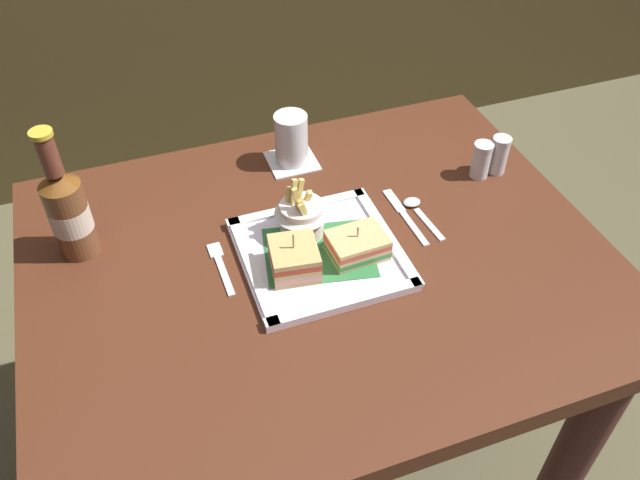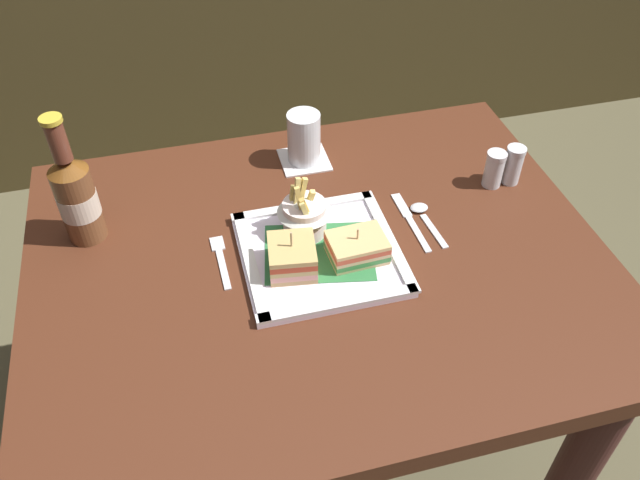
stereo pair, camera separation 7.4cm
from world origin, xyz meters
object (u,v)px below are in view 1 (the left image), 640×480
at_px(square_plate, 321,253).
at_px(sandwich_half_right, 357,245).
at_px(fries_cup, 302,213).
at_px(water_glass, 291,142).
at_px(spoon, 416,208).
at_px(sandwich_half_left, 294,259).
at_px(beer_bottle, 68,210).
at_px(salt_shaker, 481,162).
at_px(dining_table, 319,309).
at_px(fork, 221,265).
at_px(knife, 404,214).
at_px(pepper_shaker, 498,157).

distance_m(square_plate, sandwich_half_right, 0.07).
height_order(square_plate, fries_cup, fries_cup).
bearing_deg(sandwich_half_right, water_glass, 93.71).
bearing_deg(spoon, sandwich_half_left, -163.08).
height_order(beer_bottle, salt_shaker, beer_bottle).
relative_size(sandwich_half_left, fries_cup, 0.83).
height_order(dining_table, sandwich_half_right, sandwich_half_right).
relative_size(square_plate, sandwich_half_left, 2.86).
xyz_separation_m(beer_bottle, fork, (0.23, -0.13, -0.09)).
height_order(fries_cup, beer_bottle, beer_bottle).
distance_m(fork, salt_shaker, 0.57).
bearing_deg(spoon, beer_bottle, 170.44).
relative_size(water_glass, salt_shaker, 1.41).
bearing_deg(fries_cup, sandwich_half_right, -48.92).
height_order(dining_table, salt_shaker, salt_shaker).
relative_size(fork, spoon, 1.06).
relative_size(sandwich_half_right, water_glass, 0.94).
height_order(dining_table, knife, knife).
xyz_separation_m(sandwich_half_right, water_glass, (-0.02, 0.31, 0.02)).
relative_size(fries_cup, fork, 0.85).
relative_size(dining_table, salt_shaker, 13.39).
bearing_deg(salt_shaker, knife, -162.91).
distance_m(square_plate, fork, 0.18).
height_order(sandwich_half_right, fork, sandwich_half_right).
height_order(fries_cup, water_glass, fries_cup).
relative_size(dining_table, pepper_shaker, 12.57).
bearing_deg(pepper_shaker, salt_shaker, 180.00).
bearing_deg(sandwich_half_left, salt_shaker, 17.46).
relative_size(dining_table, sandwich_half_left, 10.74).
relative_size(sandwich_half_left, beer_bottle, 0.38).
distance_m(knife, spoon, 0.03).
xyz_separation_m(sandwich_half_left, knife, (0.25, 0.08, -0.03)).
distance_m(fries_cup, spoon, 0.24).
bearing_deg(fries_cup, square_plate, -74.96).
bearing_deg(square_plate, salt_shaker, 16.48).
height_order(beer_bottle, knife, beer_bottle).
distance_m(square_plate, water_glass, 0.29).
bearing_deg(dining_table, sandwich_half_left, -154.65).
bearing_deg(fork, square_plate, -12.05).
bearing_deg(square_plate, dining_table, -179.51).
bearing_deg(salt_shaker, square_plate, -163.52).
xyz_separation_m(square_plate, sandwich_half_left, (-0.06, -0.03, 0.03)).
xyz_separation_m(knife, spoon, (0.03, 0.00, 0.00)).
distance_m(sandwich_half_left, water_glass, 0.33).
distance_m(fork, spoon, 0.39).
xyz_separation_m(beer_bottle, salt_shaker, (0.79, -0.05, -0.06)).
distance_m(square_plate, beer_bottle, 0.44).
bearing_deg(fries_cup, water_glass, 76.68).
bearing_deg(beer_bottle, sandwich_half_right, -22.15).
xyz_separation_m(fork, pepper_shaker, (0.60, 0.08, 0.03)).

